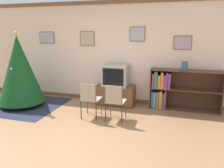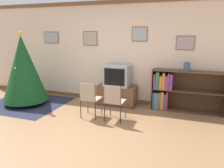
{
  "view_description": "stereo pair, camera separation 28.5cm",
  "coord_description": "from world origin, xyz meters",
  "px_view_note": "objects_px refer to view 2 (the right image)",
  "views": [
    {
      "loc": [
        1.72,
        -3.3,
        1.91
      ],
      "look_at": [
        0.37,
        1.31,
        0.75
      ],
      "focal_mm": 35.0,
      "sensor_mm": 36.0,
      "label": 1
    },
    {
      "loc": [
        1.99,
        -3.21,
        1.91
      ],
      "look_at": [
        0.37,
        1.31,
        0.75
      ],
      "focal_mm": 35.0,
      "sensor_mm": 36.0,
      "label": 2
    }
  ],
  "objects_px": {
    "television": "(117,75)",
    "folding_chair_right": "(114,100)",
    "vase": "(187,67)",
    "folding_chair_left": "(89,98)",
    "bookshelf": "(174,91)",
    "christmas_tree": "(23,69)",
    "tv_console": "(117,95)"
  },
  "relations": [
    {
      "from": "television",
      "to": "folding_chair_right",
      "type": "relative_size",
      "value": 0.8
    },
    {
      "from": "vase",
      "to": "television",
      "type": "bearing_deg",
      "value": -178.24
    },
    {
      "from": "folding_chair_right",
      "to": "vase",
      "type": "bearing_deg",
      "value": 39.19
    },
    {
      "from": "christmas_tree",
      "to": "bookshelf",
      "type": "relative_size",
      "value": 1.13
    },
    {
      "from": "folding_chair_right",
      "to": "christmas_tree",
      "type": "bearing_deg",
      "value": 172.91
    },
    {
      "from": "christmas_tree",
      "to": "vase",
      "type": "bearing_deg",
      "value": 11.5
    },
    {
      "from": "christmas_tree",
      "to": "television",
      "type": "height_order",
      "value": "christmas_tree"
    },
    {
      "from": "tv_console",
      "to": "bookshelf",
      "type": "distance_m",
      "value": 1.46
    },
    {
      "from": "television",
      "to": "bookshelf",
      "type": "xyz_separation_m",
      "value": [
        1.44,
        0.09,
        -0.31
      ]
    },
    {
      "from": "tv_console",
      "to": "television",
      "type": "bearing_deg",
      "value": -90.0
    },
    {
      "from": "folding_chair_left",
      "to": "vase",
      "type": "height_order",
      "value": "vase"
    },
    {
      "from": "tv_console",
      "to": "vase",
      "type": "bearing_deg",
      "value": 1.68
    },
    {
      "from": "tv_console",
      "to": "television",
      "type": "height_order",
      "value": "television"
    },
    {
      "from": "christmas_tree",
      "to": "folding_chair_right",
      "type": "distance_m",
      "value": 2.7
    },
    {
      "from": "tv_console",
      "to": "television",
      "type": "xyz_separation_m",
      "value": [
        0.0,
        -0.0,
        0.54
      ]
    },
    {
      "from": "television",
      "to": "folding_chair_left",
      "type": "distance_m",
      "value": 1.18
    },
    {
      "from": "folding_chair_left",
      "to": "folding_chair_right",
      "type": "height_order",
      "value": "same"
    },
    {
      "from": "television",
      "to": "vase",
      "type": "distance_m",
      "value": 1.73
    },
    {
      "from": "tv_console",
      "to": "vase",
      "type": "distance_m",
      "value": 1.9
    },
    {
      "from": "bookshelf",
      "to": "folding_chair_right",
      "type": "bearing_deg",
      "value": -134.15
    },
    {
      "from": "folding_chair_left",
      "to": "folding_chair_right",
      "type": "bearing_deg",
      "value": 0.0
    },
    {
      "from": "christmas_tree",
      "to": "tv_console",
      "type": "bearing_deg",
      "value": 18.24
    },
    {
      "from": "vase",
      "to": "bookshelf",
      "type": "bearing_deg",
      "value": 172.51
    },
    {
      "from": "folding_chair_left",
      "to": "bookshelf",
      "type": "distance_m",
      "value": 2.09
    },
    {
      "from": "christmas_tree",
      "to": "bookshelf",
      "type": "bearing_deg",
      "value": 12.76
    },
    {
      "from": "christmas_tree",
      "to": "television",
      "type": "bearing_deg",
      "value": 18.19
    },
    {
      "from": "christmas_tree",
      "to": "folding_chair_left",
      "type": "height_order",
      "value": "christmas_tree"
    },
    {
      "from": "christmas_tree",
      "to": "tv_console",
      "type": "distance_m",
      "value": 2.56
    },
    {
      "from": "bookshelf",
      "to": "vase",
      "type": "height_order",
      "value": "vase"
    },
    {
      "from": "television",
      "to": "folding_chair_left",
      "type": "relative_size",
      "value": 0.8
    },
    {
      "from": "television",
      "to": "vase",
      "type": "xyz_separation_m",
      "value": [
        1.7,
        0.05,
        0.31
      ]
    },
    {
      "from": "tv_console",
      "to": "folding_chair_right",
      "type": "bearing_deg",
      "value": -75.28
    }
  ]
}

